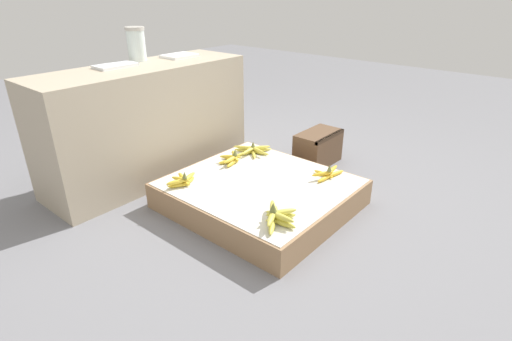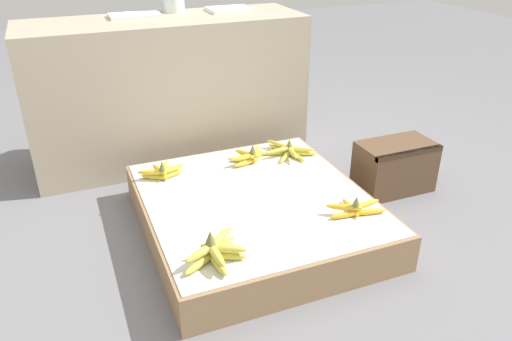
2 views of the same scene
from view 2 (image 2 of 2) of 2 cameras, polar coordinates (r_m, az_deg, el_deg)
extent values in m
plane|color=slate|center=(2.16, -0.07, -6.67)|extent=(10.00, 10.00, 0.00)
cube|color=#997551|center=(2.12, -0.07, -4.92)|extent=(0.91, 1.00, 0.16)
cube|color=silver|center=(2.08, -0.07, -3.05)|extent=(0.88, 0.97, 0.00)
cube|color=tan|center=(2.71, -9.90, 8.96)|extent=(1.42, 0.46, 0.75)
cube|color=brown|center=(2.50, 15.54, 0.44)|extent=(0.36, 0.21, 0.24)
cube|color=#402E20|center=(2.39, 17.17, 1.86)|extent=(0.36, 0.02, 0.02)
ellipsoid|color=gold|center=(1.70, -6.30, -10.35)|extent=(0.15, 0.11, 0.03)
ellipsoid|color=gold|center=(1.69, -4.51, -10.38)|extent=(0.04, 0.16, 0.03)
ellipsoid|color=gold|center=(1.72, -3.73, -9.61)|extent=(0.15, 0.10, 0.03)
ellipsoid|color=gold|center=(1.75, -4.12, -8.79)|extent=(0.15, 0.11, 0.03)
ellipsoid|color=gold|center=(1.69, -6.00, -9.16)|extent=(0.16, 0.10, 0.03)
ellipsoid|color=gold|center=(1.68, -4.70, -9.39)|extent=(0.04, 0.16, 0.03)
ellipsoid|color=gold|center=(1.70, -3.74, -8.82)|extent=(0.15, 0.11, 0.03)
ellipsoid|color=gold|center=(1.74, -4.27, -7.82)|extent=(0.14, 0.13, 0.03)
cone|color=olive|center=(1.69, -5.24, -7.59)|extent=(0.04, 0.04, 0.05)
ellipsoid|color=gold|center=(2.00, 12.75, -4.62)|extent=(0.14, 0.05, 0.02)
ellipsoid|color=gold|center=(2.01, 10.77, -4.21)|extent=(0.04, 0.14, 0.02)
ellipsoid|color=gold|center=(1.97, 10.32, -4.97)|extent=(0.14, 0.04, 0.02)
ellipsoid|color=gold|center=(2.00, 12.34, -3.83)|extent=(0.14, 0.04, 0.02)
ellipsoid|color=gold|center=(1.97, 10.04, -4.13)|extent=(0.14, 0.09, 0.02)
cone|color=olive|center=(1.95, 11.41, -3.41)|extent=(0.03, 0.03, 0.04)
ellipsoid|color=gold|center=(2.25, -9.76, -0.47)|extent=(0.12, 0.06, 0.03)
ellipsoid|color=gold|center=(2.28, -10.27, -0.19)|extent=(0.08, 0.12, 0.03)
ellipsoid|color=gold|center=(2.26, -11.00, -0.49)|extent=(0.07, 0.12, 0.03)
ellipsoid|color=gold|center=(2.25, -11.53, -0.68)|extent=(0.12, 0.08, 0.03)
ellipsoid|color=gold|center=(2.25, -9.61, 0.17)|extent=(0.12, 0.06, 0.03)
ellipsoid|color=gold|center=(2.27, -10.45, 0.35)|extent=(0.07, 0.12, 0.03)
ellipsoid|color=gold|center=(2.25, -10.97, 0.09)|extent=(0.06, 0.12, 0.03)
ellipsoid|color=gold|center=(2.24, -11.84, -0.19)|extent=(0.12, 0.07, 0.03)
cone|color=olive|center=(2.21, -10.68, 0.57)|extent=(0.03, 0.03, 0.04)
ellipsoid|color=gold|center=(2.39, 0.08, 1.62)|extent=(0.12, 0.11, 0.03)
ellipsoid|color=gold|center=(2.39, -0.80, 1.64)|extent=(0.03, 0.14, 0.03)
ellipsoid|color=gold|center=(2.36, -1.42, 1.24)|extent=(0.13, 0.09, 0.03)
ellipsoid|color=gold|center=(2.33, -1.10, 0.95)|extent=(0.14, 0.06, 0.03)
ellipsoid|color=gold|center=(2.37, -0.13, 2.13)|extent=(0.11, 0.13, 0.03)
ellipsoid|color=gold|center=(2.36, -1.03, 1.94)|extent=(0.10, 0.13, 0.03)
ellipsoid|color=gold|center=(2.32, -1.38, 1.53)|extent=(0.14, 0.04, 0.03)
cone|color=olive|center=(2.33, -0.38, 2.51)|extent=(0.03, 0.03, 0.04)
ellipsoid|color=#DBCC4C|center=(2.47, 2.89, 2.44)|extent=(0.09, 0.16, 0.02)
ellipsoid|color=#DBCC4C|center=(2.43, 2.44, 2.04)|extent=(0.17, 0.07, 0.02)
ellipsoid|color=#DBCC4C|center=(2.41, 3.50, 1.72)|extent=(0.13, 0.13, 0.02)
ellipsoid|color=#DBCC4C|center=(2.41, 4.37, 1.78)|extent=(0.06, 0.17, 0.02)
ellipsoid|color=#DBCC4C|center=(2.44, 5.07, 2.02)|extent=(0.16, 0.10, 0.02)
ellipsoid|color=#DBCC4C|center=(2.46, 2.78, 2.94)|extent=(0.10, 0.16, 0.02)
ellipsoid|color=#DBCC4C|center=(2.41, 3.00, 2.40)|extent=(0.17, 0.04, 0.02)
ellipsoid|color=#DBCC4C|center=(2.40, 4.07, 2.24)|extent=(0.05, 0.17, 0.02)
ellipsoid|color=#DBCC4C|center=(2.43, 4.78, 2.50)|extent=(0.15, 0.11, 0.02)
cone|color=olive|center=(2.42, 3.85, 3.22)|extent=(0.03, 0.03, 0.04)
cube|color=white|center=(2.78, -3.08, 17.92)|extent=(0.22, 0.18, 0.02)
cube|color=white|center=(2.67, -13.71, 16.85)|extent=(0.25, 0.14, 0.02)
camera|label=1|loc=(0.99, -93.10, -0.64)|focal=28.00mm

